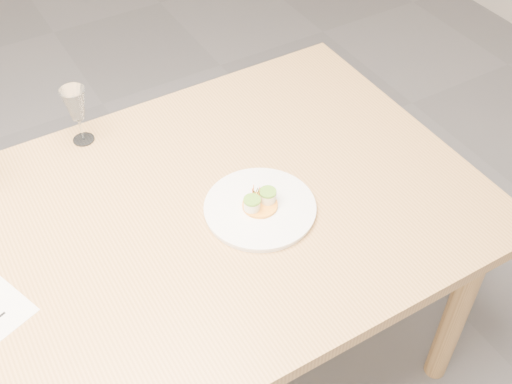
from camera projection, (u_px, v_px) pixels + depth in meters
dining_table at (25, 305)px, 1.52m from camera, size 2.40×1.00×0.75m
dinner_plate at (260, 207)px, 1.64m from camera, size 0.29×0.29×0.07m
wine_glass_3 at (75, 106)px, 1.76m from camera, size 0.07×0.07×0.18m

